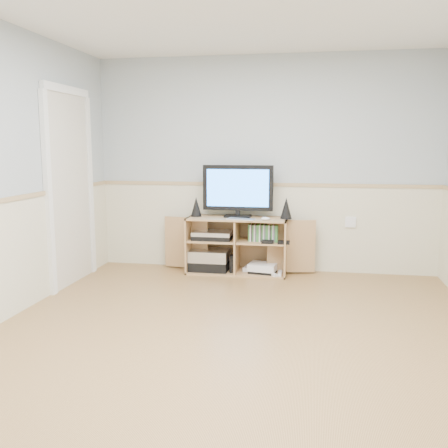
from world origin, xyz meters
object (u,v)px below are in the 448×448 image
at_px(media_cabinet, 238,244).
at_px(monitor, 238,189).
at_px(game_consoles, 262,268).
at_px(keyboard, 241,219).

relative_size(media_cabinet, monitor, 2.21).
relative_size(media_cabinet, game_consoles, 3.91).
height_order(monitor, keyboard, monitor).
relative_size(media_cabinet, keyboard, 5.74).
xyz_separation_m(media_cabinet, monitor, (-0.00, -0.00, 0.64)).
relative_size(keyboard, game_consoles, 0.68).
xyz_separation_m(keyboard, game_consoles, (0.23, 0.13, -0.59)).
height_order(media_cabinet, monitor, monitor).
distance_m(monitor, keyboard, 0.37).
bearing_deg(monitor, game_consoles, -11.57).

